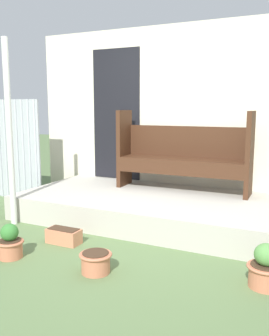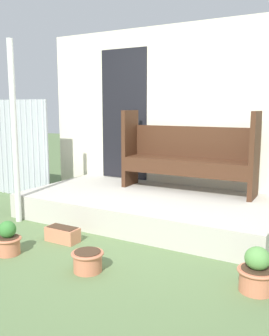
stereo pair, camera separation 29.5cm
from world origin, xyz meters
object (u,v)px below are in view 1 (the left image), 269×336
support_post (9,134)px  planter_box_rect (64,236)px  flower_pot_right (96,261)px  bench (183,152)px  flower_pot_far_right (266,268)px  flower_pot_middle (10,243)px

support_post → planter_box_rect: support_post is taller
planter_box_rect → flower_pot_right: bearing=-33.9°
flower_pot_right → planter_box_rect: 0.83m
bench → flower_pot_far_right: (1.32, -1.80, -0.68)m
flower_pot_right → planter_box_rect: (-0.69, 0.46, -0.02)m
flower_pot_middle → planter_box_rect: flower_pot_middle is taller
bench → flower_pot_far_right: bench is taller
bench → flower_pot_middle: 2.56m
flower_pot_right → planter_box_rect: size_ratio=0.80×
flower_pot_middle → flower_pot_far_right: (2.30, 0.45, 0.01)m
support_post → flower_pot_middle: size_ratio=6.59×
flower_pot_middle → flower_pot_right: bearing=5.1°
support_post → flower_pot_right: (1.66, -0.74, -1.02)m
flower_pot_middle → planter_box_rect: bearing=67.1°
flower_pot_right → planter_box_rect: bearing=146.1°
bench → flower_pot_far_right: bearing=-55.2°
flower_pot_middle → flower_pot_far_right: flower_pot_far_right is taller
planter_box_rect → flower_pot_middle: bearing=-112.9°
bench → planter_box_rect: 2.02m
support_post → flower_pot_far_right: (3.04, -0.37, -0.96)m
support_post → flower_pot_far_right: 3.21m
support_post → planter_box_rect: (0.97, -0.28, -1.04)m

